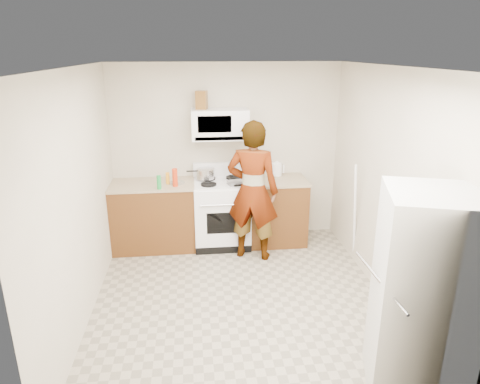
{
  "coord_description": "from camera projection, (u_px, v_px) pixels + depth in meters",
  "views": [
    {
      "loc": [
        -0.47,
        -4.12,
        2.66
      ],
      "look_at": [
        0.05,
        0.55,
        1.08
      ],
      "focal_mm": 32.0,
      "sensor_mm": 36.0,
      "label": 1
    }
  ],
  "objects": [
    {
      "name": "floor",
      "position": [
        241.0,
        299.0,
        4.77
      ],
      "size": [
        3.6,
        3.6,
        0.0
      ],
      "primitive_type": "plane",
      "color": "gray",
      "rests_on": "ground"
    },
    {
      "name": "back_wall",
      "position": [
        227.0,
        153.0,
        6.06
      ],
      "size": [
        3.2,
        0.02,
        2.5
      ],
      "primitive_type": "cube",
      "color": "beige",
      "rests_on": "floor"
    },
    {
      "name": "right_wall",
      "position": [
        389.0,
        188.0,
        4.54
      ],
      "size": [
        0.02,
        3.6,
        2.5
      ],
      "primitive_type": "cube",
      "color": "beige",
      "rests_on": "floor"
    },
    {
      "name": "cabinet_left",
      "position": [
        154.0,
        217.0,
        5.93
      ],
      "size": [
        1.12,
        0.62,
        0.9
      ],
      "primitive_type": "cube",
      "color": "#5A3C15",
      "rests_on": "floor"
    },
    {
      "name": "counter_left",
      "position": [
        152.0,
        185.0,
        5.78
      ],
      "size": [
        1.14,
        0.64,
        0.03
      ],
      "primitive_type": "cube",
      "color": "tan",
      "rests_on": "cabinet_left"
    },
    {
      "name": "cabinet_right",
      "position": [
        276.0,
        212.0,
        6.11
      ],
      "size": [
        0.8,
        0.62,
        0.9
      ],
      "primitive_type": "cube",
      "color": "#5A3C15",
      "rests_on": "floor"
    },
    {
      "name": "counter_right",
      "position": [
        277.0,
        180.0,
        5.96
      ],
      "size": [
        0.82,
        0.64,
        0.03
      ],
      "primitive_type": "cube",
      "color": "tan",
      "rests_on": "cabinet_right"
    },
    {
      "name": "gas_range",
      "position": [
        222.0,
        212.0,
        6.01
      ],
      "size": [
        0.76,
        0.65,
        1.13
      ],
      "color": "white",
      "rests_on": "floor"
    },
    {
      "name": "microwave",
      "position": [
        220.0,
        124.0,
        5.74
      ],
      "size": [
        0.76,
        0.38,
        0.4
      ],
      "primitive_type": "cube",
      "color": "white",
      "rests_on": "back_wall"
    },
    {
      "name": "person",
      "position": [
        253.0,
        191.0,
        5.5
      ],
      "size": [
        0.78,
        0.64,
        1.84
      ],
      "primitive_type": "imported",
      "rotation": [
        0.0,
        0.0,
        2.8
      ],
      "color": "tan",
      "rests_on": "floor"
    },
    {
      "name": "fridge",
      "position": [
        423.0,
        297.0,
        3.28
      ],
      "size": [
        0.88,
        0.88,
        1.7
      ],
      "primitive_type": "cube",
      "rotation": [
        0.0,
        0.0,
        -0.3
      ],
      "color": "silver",
      "rests_on": "floor"
    },
    {
      "name": "kettle",
      "position": [
        277.0,
        169.0,
        6.12
      ],
      "size": [
        0.19,
        0.19,
        0.18
      ],
      "primitive_type": "cylinder",
      "rotation": [
        0.0,
        0.0,
        -0.36
      ],
      "color": "white",
      "rests_on": "counter_right"
    },
    {
      "name": "jug",
      "position": [
        202.0,
        100.0,
        5.63
      ],
      "size": [
        0.17,
        0.17,
        0.24
      ],
      "primitive_type": "cube",
      "rotation": [
        0.0,
        0.0,
        -0.24
      ],
      "color": "brown",
      "rests_on": "microwave"
    },
    {
      "name": "saucepan",
      "position": [
        206.0,
        174.0,
        5.91
      ],
      "size": [
        0.32,
        0.32,
        0.13
      ],
      "primitive_type": "cylinder",
      "rotation": [
        0.0,
        0.0,
        -0.43
      ],
      "color": "silver",
      "rests_on": "gas_range"
    },
    {
      "name": "tray",
      "position": [
        237.0,
        183.0,
        5.74
      ],
      "size": [
        0.28,
        0.22,
        0.05
      ],
      "primitive_type": "cube",
      "rotation": [
        0.0,
        0.0,
        0.28
      ],
      "color": "white",
      "rests_on": "gas_range"
    },
    {
      "name": "bottle_spray",
      "position": [
        175.0,
        178.0,
        5.62
      ],
      "size": [
        0.08,
        0.08,
        0.24
      ],
      "primitive_type": "cylinder",
      "rotation": [
        0.0,
        0.0,
        0.16
      ],
      "color": "red",
      "rests_on": "counter_left"
    },
    {
      "name": "bottle_hot_sauce",
      "position": [
        168.0,
        178.0,
        5.73
      ],
      "size": [
        0.06,
        0.06,
        0.16
      ],
      "primitive_type": "cylinder",
      "rotation": [
        0.0,
        0.0,
        0.13
      ],
      "color": "#FEA71C",
      "rests_on": "counter_left"
    },
    {
      "name": "bottle_green_cap",
      "position": [
        159.0,
        182.0,
        5.51
      ],
      "size": [
        0.06,
        0.06,
        0.18
      ],
      "primitive_type": "cylinder",
      "rotation": [
        0.0,
        0.0,
        -0.11
      ],
      "color": "#198C38",
      "rests_on": "counter_left"
    },
    {
      "name": "pot_lid",
      "position": [
        177.0,
        183.0,
        5.78
      ],
      "size": [
        0.25,
        0.25,
        0.01
      ],
      "primitive_type": "cylinder",
      "rotation": [
        0.0,
        0.0,
        -0.12
      ],
      "color": "silver",
      "rests_on": "counter_left"
    },
    {
      "name": "broom",
      "position": [
        355.0,
        213.0,
        5.42
      ],
      "size": [
        0.2,
        0.24,
        1.34
      ],
      "primitive_type": "cylinder",
      "rotation": [
        0.14,
        -0.14,
        0.11
      ],
      "color": "white",
      "rests_on": "floor"
    }
  ]
}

